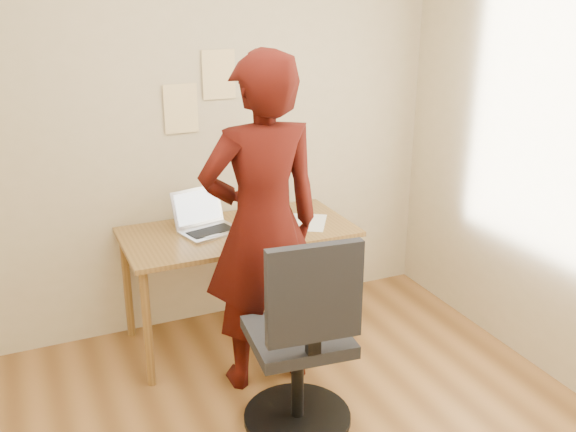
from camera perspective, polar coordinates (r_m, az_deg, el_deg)
name	(u,v)px	position (r m, az deg, el deg)	size (l,w,h in m)	color
room	(294,209)	(2.44, 0.58, 0.65)	(3.58, 3.58, 2.78)	brown
desk	(239,243)	(3.97, -4.42, -2.39)	(1.40, 0.70, 0.74)	olive
laptop	(206,222)	(3.93, -7.33, -0.57)	(0.40, 0.37, 0.24)	silver
paper_sheet	(308,222)	(4.05, 1.76, -0.56)	(0.22, 0.31, 0.00)	white
phone	(294,234)	(3.85, 0.56, -1.58)	(0.10, 0.13, 0.01)	black
wall_note_left	(181,109)	(4.02, -9.49, 9.39)	(0.21, 0.00, 0.30)	#FFDD98
wall_note_mid	(219,75)	(4.06, -6.16, 12.40)	(0.21, 0.00, 0.30)	#FFDD98
wall_note_right	(268,85)	(4.18, -1.78, 11.58)	(0.18, 0.00, 0.24)	#82BA29
office_chair	(302,350)	(3.22, 1.28, -11.80)	(0.56, 0.56, 1.08)	black
person	(262,226)	(3.43, -2.29, -0.93)	(0.68, 0.45, 1.87)	#3B0C08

